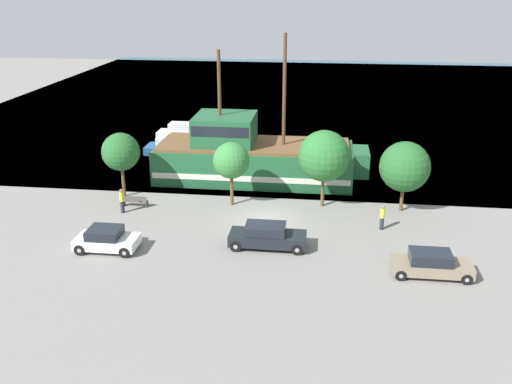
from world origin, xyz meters
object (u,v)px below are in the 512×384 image
(bench_promenade_east, at_px, (135,201))
(parked_car_curb_mid, at_px, (431,264))
(pirate_ship, at_px, (252,156))
(pedestrian_walking_near, at_px, (382,217))
(moored_boat_dockside, at_px, (172,147))
(fire_hydrant, at_px, (269,229))
(pedestrian_walking_far, at_px, (122,201))
(parked_car_curb_rear, at_px, (267,236))
(moored_boat_outer, at_px, (184,133))
(parked_car_curb_front, at_px, (106,239))

(bench_promenade_east, bearing_deg, parked_car_curb_mid, -21.90)
(pirate_ship, xyz_separation_m, pedestrian_walking_near, (10.01, -9.18, -1.10))
(moored_boat_dockside, height_order, fire_hydrant, moored_boat_dockside)
(fire_hydrant, distance_m, pedestrian_walking_far, 11.11)
(parked_car_curb_rear, relative_size, bench_promenade_east, 2.56)
(moored_boat_outer, height_order, parked_car_curb_mid, moored_boat_outer)
(moored_boat_outer, height_order, fire_hydrant, moored_boat_outer)
(parked_car_curb_rear, height_order, pedestrian_walking_far, pedestrian_walking_far)
(parked_car_curb_mid, bearing_deg, pirate_ship, 128.64)
(moored_boat_outer, relative_size, fire_hydrant, 7.31)
(pirate_ship, height_order, parked_car_curb_mid, pirate_ship)
(bench_promenade_east, relative_size, pedestrian_walking_near, 1.08)
(moored_boat_dockside, distance_m, parked_car_curb_rear, 22.41)
(pedestrian_walking_near, bearing_deg, fire_hydrant, -166.45)
(fire_hydrant, relative_size, bench_promenade_east, 0.41)
(moored_boat_dockside, bearing_deg, pedestrian_walking_far, -88.55)
(moored_boat_outer, relative_size, parked_car_curb_front, 1.47)
(pedestrian_walking_far, bearing_deg, pedestrian_walking_near, -2.04)
(pedestrian_walking_near, bearing_deg, parked_car_curb_rear, -153.42)
(moored_boat_outer, distance_m, parked_car_curb_front, 26.19)
(pirate_ship, distance_m, fire_hydrant, 11.38)
(parked_car_curb_mid, distance_m, pedestrian_walking_far, 21.57)
(pirate_ship, xyz_separation_m, fire_hydrant, (2.61, -10.97, -1.57))
(moored_boat_outer, distance_m, parked_car_curb_rear, 27.07)
(moored_boat_outer, distance_m, pedestrian_walking_far, 20.23)
(pedestrian_walking_far, bearing_deg, parked_car_curb_front, -79.50)
(parked_car_curb_rear, bearing_deg, moored_boat_outer, 114.94)
(parked_car_curb_mid, xyz_separation_m, pedestrian_walking_far, (-20.47, 6.79, 0.21))
(parked_car_curb_rear, bearing_deg, bench_promenade_east, 151.84)
(parked_car_curb_mid, bearing_deg, fire_hydrant, 155.70)
(moored_boat_dockside, distance_m, bench_promenade_east, 13.83)
(parked_car_curb_mid, distance_m, pedestrian_walking_near, 6.53)
(parked_car_curb_mid, xyz_separation_m, pedestrian_walking_near, (-2.24, 6.14, 0.16))
(moored_boat_outer, height_order, parked_car_curb_front, moored_boat_outer)
(parked_car_curb_front, bearing_deg, pirate_ship, 63.74)
(parked_car_curb_mid, relative_size, pedestrian_walking_near, 2.56)
(pirate_ship, height_order, parked_car_curb_front, pirate_ship)
(pedestrian_walking_far, bearing_deg, pirate_ship, 46.05)
(moored_boat_outer, height_order, pedestrian_walking_far, pedestrian_walking_far)
(pirate_ship, relative_size, parked_car_curb_rear, 3.64)
(parked_car_curb_front, relative_size, bench_promenade_east, 2.04)
(moored_boat_dockside, distance_m, moored_boat_outer, 5.18)
(parked_car_curb_mid, bearing_deg, moored_boat_dockside, 133.69)
(parked_car_curb_front, bearing_deg, moored_boat_dockside, 94.03)
(pirate_ship, bearing_deg, parked_car_curb_mid, -51.36)
(moored_boat_dockside, distance_m, pedestrian_walking_far, 15.05)
(pirate_ship, relative_size, parked_car_curb_front, 4.58)
(pedestrian_walking_near, bearing_deg, moored_boat_outer, 131.93)
(parked_car_curb_rear, relative_size, pedestrian_walking_far, 2.65)
(parked_car_curb_front, bearing_deg, pedestrian_walking_far, 100.50)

